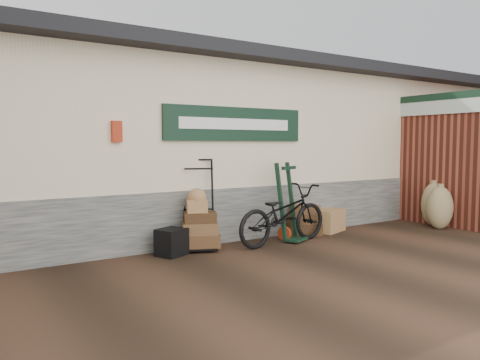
% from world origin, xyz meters
% --- Properties ---
extents(ground, '(80.00, 80.00, 0.00)m').
position_xyz_m(ground, '(0.00, 0.00, 0.00)').
color(ground, black).
rests_on(ground, ground).
extents(station_building, '(14.40, 4.10, 3.20)m').
position_xyz_m(station_building, '(-0.01, 2.74, 1.61)').
color(station_building, '#4C4C47').
rests_on(station_building, ground).
extents(brick_outbuilding, '(1.71, 4.51, 2.62)m').
position_xyz_m(brick_outbuilding, '(4.70, 1.19, 1.30)').
color(brick_outbuilding, maroon).
rests_on(brick_outbuilding, ground).
extents(porter_trolley, '(0.86, 0.77, 1.42)m').
position_xyz_m(porter_trolley, '(-1.06, 0.85, 0.71)').
color(porter_trolley, black).
rests_on(porter_trolley, ground).
extents(green_barrow, '(0.59, 0.55, 1.31)m').
position_xyz_m(green_barrow, '(0.47, 0.54, 0.66)').
color(green_barrow, black).
rests_on(green_barrow, ground).
extents(suitcase_stack, '(0.71, 0.55, 0.55)m').
position_xyz_m(suitcase_stack, '(1.01, 0.81, 0.27)').
color(suitcase_stack, '#321E10').
rests_on(suitcase_stack, ground).
extents(wicker_hamper, '(0.74, 0.61, 0.42)m').
position_xyz_m(wicker_hamper, '(1.64, 0.81, 0.21)').
color(wicker_hamper, brown).
rests_on(wicker_hamper, ground).
extents(black_trunk, '(0.50, 0.47, 0.40)m').
position_xyz_m(black_trunk, '(-1.62, 0.66, 0.20)').
color(black_trunk, black).
rests_on(black_trunk, ground).
extents(bicycle, '(0.82, 1.90, 1.07)m').
position_xyz_m(bicycle, '(0.25, 0.41, 0.54)').
color(bicycle, black).
rests_on(bicycle, ground).
extents(burlap_sack_left, '(0.66, 0.61, 0.85)m').
position_xyz_m(burlap_sack_left, '(3.85, 0.14, 0.43)').
color(burlap_sack_left, '#91794E').
rests_on(burlap_sack_left, ground).
extents(burlap_sack_right, '(0.62, 0.57, 0.82)m').
position_xyz_m(burlap_sack_right, '(3.59, -0.18, 0.41)').
color(burlap_sack_right, '#91794E').
rests_on(burlap_sack_right, ground).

